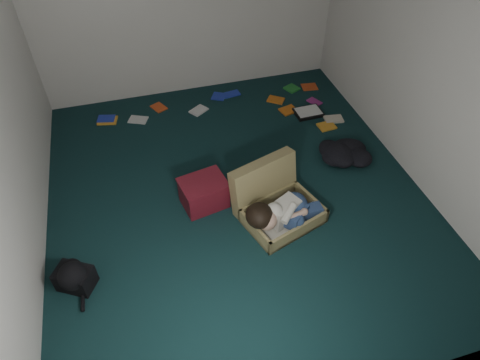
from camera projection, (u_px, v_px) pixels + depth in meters
floor at (236, 194)px, 4.73m from camera, size 4.50×4.50×0.00m
wall_front at (350, 316)px, 2.27m from camera, size 4.50×0.00×4.50m
wall_right at (430, 62)px, 4.22m from camera, size 0.00×4.50×4.50m
suitcase at (275, 201)px, 4.41m from camera, size 0.95×0.93×0.56m
person at (283, 212)px, 4.25m from camera, size 0.84×0.43×0.34m
maroon_bin at (204, 193)px, 4.51m from camera, size 0.53×0.45×0.32m
backpack at (75, 278)px, 3.81m from camera, size 0.50×0.47×0.24m
clothing_pile at (345, 154)px, 5.08m from camera, size 0.49×0.40×0.16m
paper_tray at (308, 112)px, 5.79m from camera, size 0.37×0.28×0.05m
book_scatter at (246, 106)px, 5.93m from camera, size 3.13×1.32×0.02m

